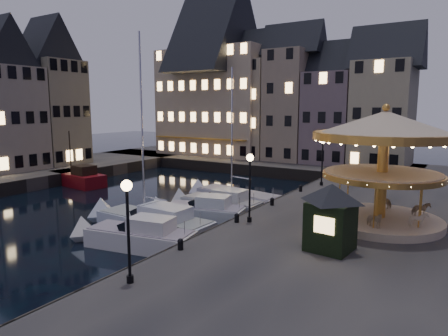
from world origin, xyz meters
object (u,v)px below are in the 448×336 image
Objects in this scene: streetlamp_c at (322,155)px; carousel at (384,146)px; motorboat_f at (233,197)px; streetlamp_a at (128,217)px; motorboat_d at (199,212)px; motorboat_e at (217,204)px; red_fishing_boat at (78,179)px; streetlamp_b at (250,178)px; motorboat_c at (150,222)px; bollard_d at (301,188)px; bollard_b at (237,217)px; bollard_a at (180,244)px; ticket_kiosk at (331,205)px; motorboat_b at (134,237)px; bollard_c at (272,201)px.

carousel reaches higher than streetlamp_c.
streetlamp_a is at bearing -71.86° from motorboat_f.
motorboat_d is at bearing -115.38° from streetlamp_c.
streetlamp_c is 0.55× the size of motorboat_e.
streetlamp_c is 25.32m from red_fishing_boat.
streetlamp_a and streetlamp_b have the same top height.
carousel is at bearing 21.65° from motorboat_c.
red_fishing_boat reaches higher than bollard_d.
streetlamp_b is 7.32× the size of bollard_b.
bollard_a is at bearing -90.00° from bollard_b.
carousel reaches higher than bollard_b.
bollard_b is (-0.60, -14.00, -2.41)m from streetlamp_c.
bollard_b is 0.08× the size of motorboat_d.
bollard_a is at bearing -59.96° from motorboat_d.
motorboat_d is 0.93× the size of motorboat_e.
carousel reaches higher than ticket_kiosk.
bollard_b is at bearing -29.76° from motorboat_d.
motorboat_b is 0.60× the size of motorboat_c.
motorboat_b and motorboat_e have the same top height.
carousel is (6.81, -9.77, 1.97)m from streetlamp_c.
motorboat_f reaches higher than motorboat_d.
streetlamp_b reaches higher than bollard_c.
streetlamp_c is at bearing 90.00° from streetlamp_a.
carousel reaches higher than bollard_a.
motorboat_b is at bearing -168.34° from ticket_kiosk.
motorboat_e is at bearing -83.36° from motorboat_f.
motorboat_b is at bearing -118.12° from bollard_c.
streetlamp_b is at bearing -14.55° from red_fishing_boat.
streetlamp_b reaches higher than motorboat_d.
bollard_b and bollard_c have the same top height.
motorboat_c is at bearing 115.33° from motorboat_b.
motorboat_e is at bearing 114.47° from bollard_a.
streetlamp_c is 0.60× the size of motorboat_d.
ticket_kiosk reaches higher than motorboat_b.
streetlamp_b is 0.55× the size of motorboat_b.
streetlamp_a is 0.51× the size of carousel.
motorboat_c is 15.43m from carousel.
bollard_d is at bearing 139.80° from carousel.
red_fishing_boat is at bearing -170.88° from bollard_d.
bollard_d is at bearing 90.00° from bollard_b.
motorboat_c is (-6.05, -1.11, -0.92)m from bollard_b.
streetlamp_a is 0.55× the size of red_fishing_boat.
bollard_a is 5.11m from motorboat_b.
streetlamp_c is at bearing 57.18° from motorboat_e.
streetlamp_a is at bearing -87.63° from bollard_c.
motorboat_c is (-6.65, -1.61, -3.34)m from streetlamp_b.
carousel is (7.41, 9.73, 4.39)m from bollard_a.
streetlamp_c reaches higher than motorboat_d.
motorboat_f is (-5.33, -1.90, -1.07)m from bollard_d.
bollard_c is 5.06m from motorboat_e.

